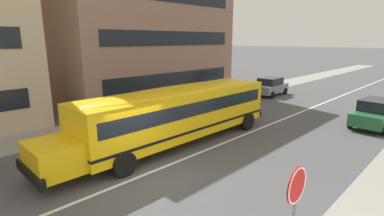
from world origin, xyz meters
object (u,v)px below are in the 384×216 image
object	(u,v)px
stop_sign_post	(295,202)
parked_car_grey_mid_block	(271,86)
school_bus	(177,111)
parked_car_green_by_hydrant	(376,113)

from	to	relation	value
stop_sign_post	parked_car_grey_mid_block	bearing A→B (deg)	30.45
school_bus	stop_sign_post	distance (m)	9.39
parked_car_grey_mid_block	stop_sign_post	bearing A→B (deg)	-151.93
school_bus	parked_car_grey_mid_block	size ratio (longest dim) A/B	3.16
parked_car_grey_mid_block	stop_sign_post	world-z (taller)	stop_sign_post
parked_car_grey_mid_block	parked_car_green_by_hydrant	distance (m)	10.57
school_bus	parked_car_green_by_hydrant	bearing A→B (deg)	147.96
parked_car_green_by_hydrant	stop_sign_post	world-z (taller)	stop_sign_post
parked_car_grey_mid_block	school_bus	bearing A→B (deg)	-170.06
parked_car_grey_mid_block	parked_car_green_by_hydrant	world-z (taller)	same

